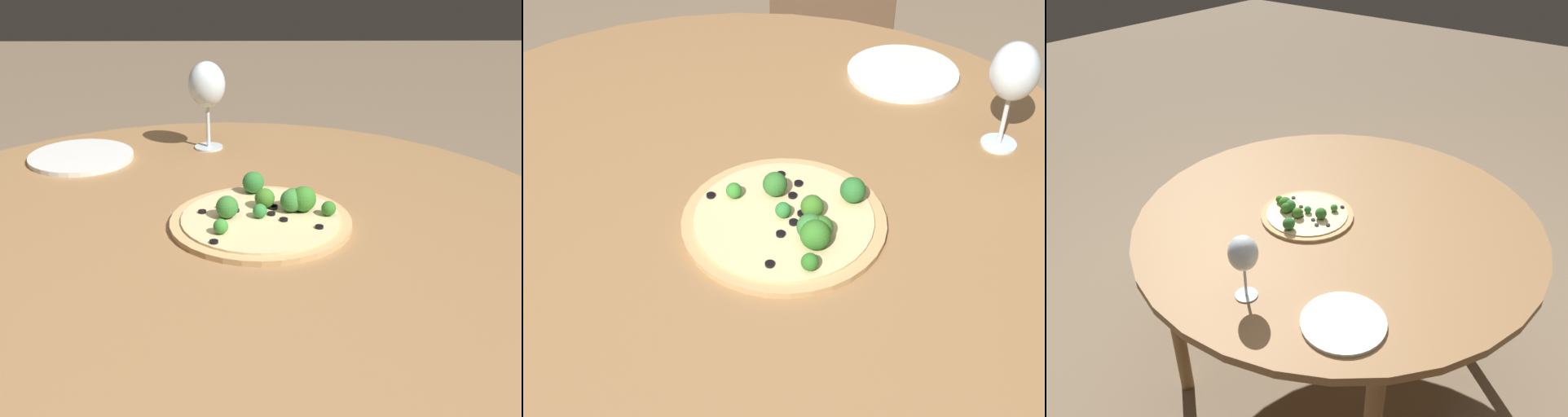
{
  "view_description": "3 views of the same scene",
  "coord_description": "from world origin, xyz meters",
  "views": [
    {
      "loc": [
        0.07,
        -1.06,
        1.28
      ],
      "look_at": [
        0.08,
        0.06,
        0.8
      ],
      "focal_mm": 50.0,
      "sensor_mm": 36.0,
      "label": 1
    },
    {
      "loc": [
        0.88,
        -0.14,
        1.49
      ],
      "look_at": [
        0.08,
        0.06,
        0.8
      ],
      "focal_mm": 50.0,
      "sensor_mm": 36.0,
      "label": 2
    },
    {
      "loc": [
        -0.79,
        1.19,
        1.7
      ],
      "look_at": [
        0.08,
        0.06,
        0.8
      ],
      "focal_mm": 35.0,
      "sensor_mm": 36.0,
      "label": 3
    }
  ],
  "objects": [
    {
      "name": "wine_glass",
      "position": [
        -0.03,
        0.47,
        0.91
      ],
      "size": [
        0.08,
        0.08,
        0.19
      ],
      "color": "silver",
      "rests_on": "dining_table"
    },
    {
      "name": "dining_table",
      "position": [
        0.0,
        0.0,
        0.71
      ],
      "size": [
        1.34,
        1.34,
        0.77
      ],
      "color": "olive",
      "rests_on": "ground_plane"
    },
    {
      "name": "plate_near",
      "position": [
        -0.3,
        0.4,
        0.78
      ],
      "size": [
        0.22,
        0.22,
        0.01
      ],
      "color": "silver",
      "rests_on": "dining_table"
    },
    {
      "name": "pizza",
      "position": [
        0.08,
        0.07,
        0.78
      ],
      "size": [
        0.31,
        0.31,
        0.06
      ],
      "color": "tan",
      "rests_on": "dining_table"
    }
  ]
}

